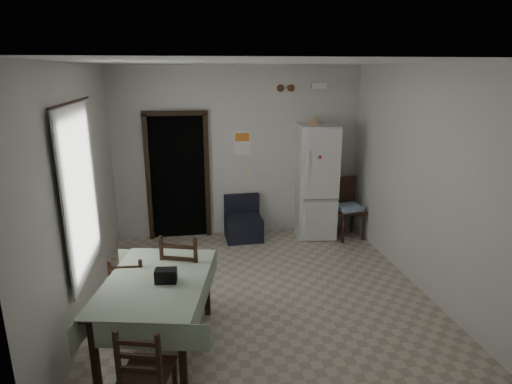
{
  "coord_description": "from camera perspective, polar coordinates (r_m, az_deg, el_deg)",
  "views": [
    {
      "loc": [
        -0.89,
        -4.89,
        2.83
      ],
      "look_at": [
        0.0,
        0.5,
        1.25
      ],
      "focal_mm": 30.0,
      "sensor_mm": 36.0,
      "label": 1
    }
  ],
  "objects": [
    {
      "name": "wall_back",
      "position": [
        7.33,
        -2.24,
        5.25
      ],
      "size": [
        4.2,
        0.02,
        2.9
      ],
      "primitive_type": null,
      "color": "silver",
      "rests_on": "ground"
    },
    {
      "name": "wall_front",
      "position": [
        3.11,
        8.41,
        -10.37
      ],
      "size": [
        4.2,
        0.02,
        2.9
      ],
      "primitive_type": null,
      "color": "silver",
      "rests_on": "ground"
    },
    {
      "name": "curtain_rod",
      "position": [
        4.84,
        -23.42,
        10.93
      ],
      "size": [
        0.02,
        1.6,
        0.02
      ],
      "primitive_type": "cylinder",
      "rotation": [
        1.57,
        0.0,
        0.0
      ],
      "color": "black",
      "rests_on": "ground"
    },
    {
      "name": "vent_right",
      "position": [
        7.35,
        4.7,
        13.65
      ],
      "size": [
        0.12,
        0.03,
        0.12
      ],
      "primitive_type": "cylinder",
      "rotation": [
        1.57,
        0.0,
        0.0
      ],
      "color": "#513420",
      "rests_on": "ground"
    },
    {
      "name": "corner_chair",
      "position": [
        7.49,
        12.26,
        -2.22
      ],
      "size": [
        0.51,
        0.51,
        1.04
      ],
      "primitive_type": null,
      "rotation": [
        0.0,
        0.0,
        0.14
      ],
      "color": "black",
      "rests_on": "ground"
    },
    {
      "name": "ground",
      "position": [
        5.72,
        0.84,
        -13.52
      ],
      "size": [
        4.5,
        4.5,
        0.0
      ],
      "primitive_type": "plane",
      "color": "#AA9E8B",
      "rests_on": "ground"
    },
    {
      "name": "dining_chair_far_left",
      "position": [
        5.12,
        -16.37,
        -12.42
      ],
      "size": [
        0.4,
        0.4,
        0.88
      ],
      "primitive_type": null,
      "rotation": [
        0.0,
        0.0,
        3.07
      ],
      "color": "black",
      "rests_on": "ground"
    },
    {
      "name": "ceiling",
      "position": [
        4.97,
        0.98,
        16.93
      ],
      "size": [
        4.2,
        4.5,
        0.02
      ],
      "primitive_type": null,
      "color": "white",
      "rests_on": "ground"
    },
    {
      "name": "doorway",
      "position": [
        7.56,
        -10.33,
        2.31
      ],
      "size": [
        1.06,
        0.52,
        2.22
      ],
      "color": "black",
      "rests_on": "ground"
    },
    {
      "name": "wall_left",
      "position": [
        5.23,
        -22.39,
        -0.43
      ],
      "size": [
        0.02,
        4.5,
        2.9
      ],
      "primitive_type": null,
      "color": "silver",
      "rests_on": "ground"
    },
    {
      "name": "dining_table",
      "position": [
        4.69,
        -12.88,
        -15.6
      ],
      "size": [
        1.3,
        1.7,
        0.79
      ],
      "primitive_type": null,
      "rotation": [
        0.0,
        0.0,
        -0.21
      ],
      "color": "#9AAD94",
      "rests_on": "ground"
    },
    {
      "name": "wall_right",
      "position": [
        5.9,
        21.42,
        1.46
      ],
      "size": [
        0.02,
        4.5,
        2.9
      ],
      "primitive_type": null,
      "color": "silver",
      "rests_on": "ground"
    },
    {
      "name": "tan_cone",
      "position": [
        7.18,
        7.74,
        9.55
      ],
      "size": [
        0.23,
        0.23,
        0.18
      ],
      "primitive_type": "cone",
      "rotation": [
        0.0,
        0.0,
        -0.07
      ],
      "color": "tan",
      "rests_on": "fridge"
    },
    {
      "name": "curtain",
      "position": [
        5.0,
        -22.33,
        0.06
      ],
      "size": [
        0.02,
        1.45,
        1.85
      ],
      "primitive_type": "cube",
      "color": "silver",
      "rests_on": "ground"
    },
    {
      "name": "dining_chair_near_head",
      "position": [
        3.91,
        -14.23,
        -21.85
      ],
      "size": [
        0.48,
        0.48,
        0.91
      ],
      "primitive_type": null,
      "rotation": [
        0.0,
        0.0,
        2.86
      ],
      "color": "black",
      "rests_on": "ground"
    },
    {
      "name": "calendar",
      "position": [
        7.29,
        -1.85,
        6.56
      ],
      "size": [
        0.28,
        0.02,
        0.4
      ],
      "primitive_type": "cube",
      "color": "white",
      "rests_on": "ground"
    },
    {
      "name": "emergency_light",
      "position": [
        7.45,
        8.37,
        13.8
      ],
      "size": [
        0.25,
        0.07,
        0.09
      ],
      "primitive_type": "cube",
      "color": "white",
      "rests_on": "ground"
    },
    {
      "name": "vent_left",
      "position": [
        7.31,
        3.29,
        13.66
      ],
      "size": [
        0.12,
        0.03,
        0.12
      ],
      "primitive_type": "cylinder",
      "rotation": [
        1.57,
        0.0,
        0.0
      ],
      "color": "#513420",
      "rests_on": "ground"
    },
    {
      "name": "calendar_image",
      "position": [
        7.27,
        -1.85,
        7.33
      ],
      "size": [
        0.24,
        0.01,
        0.14
      ],
      "primitive_type": "cube",
      "color": "orange",
      "rests_on": "ground"
    },
    {
      "name": "fridge",
      "position": [
        7.4,
        7.97,
        1.38
      ],
      "size": [
        0.7,
        0.7,
        1.94
      ],
      "primitive_type": null,
      "rotation": [
        0.0,
        0.0,
        -0.11
      ],
      "color": "silver",
      "rests_on": "ground"
    },
    {
      "name": "dining_chair_far_right",
      "position": [
        5.12,
        -9.33,
        -10.73
      ],
      "size": [
        0.59,
        0.59,
        1.07
      ],
      "primitive_type": null,
      "rotation": [
        0.0,
        0.0,
        2.8
      ],
      "color": "black",
      "rests_on": "ground"
    },
    {
      "name": "light_switch",
      "position": [
        7.41,
        -1.04,
        2.61
      ],
      "size": [
        0.08,
        0.02,
        0.12
      ],
      "primitive_type": "cube",
      "color": "beige",
      "rests_on": "ground"
    },
    {
      "name": "navy_seat",
      "position": [
        7.31,
        -1.68,
        -3.57
      ],
      "size": [
        0.63,
        0.61,
        0.74
      ],
      "primitive_type": null,
      "rotation": [
        0.0,
        0.0,
        0.03
      ],
      "color": "black",
      "rests_on": "ground"
    },
    {
      "name": "black_bag",
      "position": [
        4.39,
        -11.92,
        -10.86
      ],
      "size": [
        0.22,
        0.15,
        0.14
      ],
      "primitive_type": "cube",
      "rotation": [
        0.0,
        0.0,
        -0.11
      ],
      "color": "black",
      "rests_on": "dining_table"
    },
    {
      "name": "window_recess",
      "position": [
        5.02,
        -23.55,
        -0.0
      ],
      "size": [
        0.1,
        1.2,
        1.6
      ],
      "primitive_type": "cube",
      "color": "silver",
      "rests_on": "ground"
    }
  ]
}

